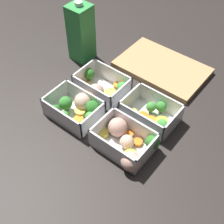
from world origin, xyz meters
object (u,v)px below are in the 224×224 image
at_px(container_far_right, 151,115).
at_px(juice_carton, 81,33).
at_px(container_near_left, 77,108).
at_px(container_near_right, 126,142).
at_px(container_far_left, 101,87).

bearing_deg(container_far_right, juice_carton, 164.97).
xyz_separation_m(container_near_left, container_far_right, (0.17, 0.11, -0.01)).
height_order(container_near_left, container_near_right, same).
bearing_deg(container_near_right, container_far_right, 92.22).
distance_m(container_near_right, juice_carton, 0.41).
relative_size(container_near_left, container_near_right, 0.91).
bearing_deg(container_near_left, container_near_right, -2.63).
height_order(container_near_right, container_far_right, same).
xyz_separation_m(container_near_right, container_far_left, (-0.18, 0.12, -0.00)).
height_order(container_far_right, juice_carton, juice_carton).
height_order(container_far_left, juice_carton, juice_carton).
distance_m(container_near_left, juice_carton, 0.27).
relative_size(container_near_right, container_far_left, 1.04).
distance_m(container_near_left, container_near_right, 0.18).
bearing_deg(container_far_right, container_near_left, -146.81).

